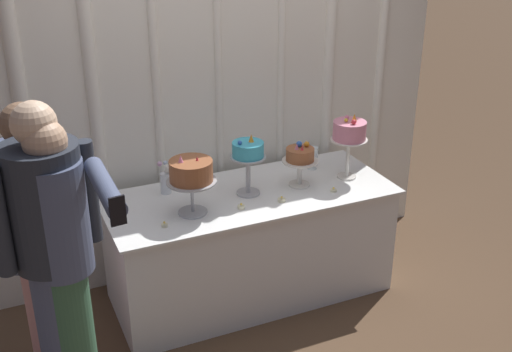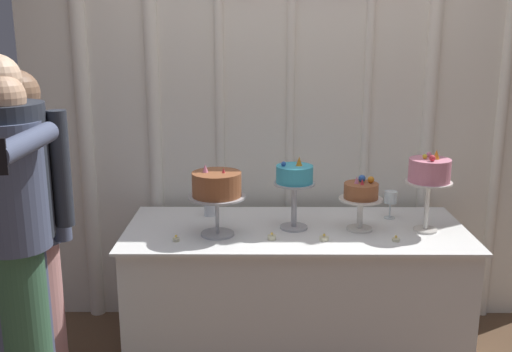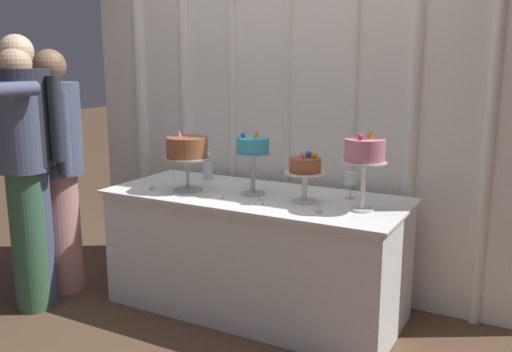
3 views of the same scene
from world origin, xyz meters
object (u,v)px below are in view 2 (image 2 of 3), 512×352
object	(u,v)px
tealight_far_left	(176,239)
flower_vase	(210,200)
cake_display_leftmost	(217,187)
tealight_near_right	(324,238)
cake_display_midleft	(294,179)
tealight_near_left	(272,237)
cake_table	(295,291)
tealight_far_right	(396,239)
guest_girl_blue_dress	(16,243)
guest_man_dark_suit	(13,235)
cake_display_rightmost	(429,174)
cake_display_midright	(361,195)
guest_man_pink_jacket	(30,225)
wine_glass	(391,198)

from	to	relation	value
tealight_far_left	flower_vase	bearing A→B (deg)	71.76
cake_display_leftmost	flower_vase	size ratio (longest dim) A/B	1.76
flower_vase	tealight_near_right	distance (m)	0.75
cake_display_midleft	tealight_near_left	xyz separation A→B (m)	(-0.12, -0.18, -0.26)
cake_table	tealight_near_left	world-z (taller)	tealight_near_left
tealight_far_left	tealight_far_right	distance (m)	1.13
guest_girl_blue_dress	guest_man_dark_suit	size ratio (longest dim) A/B	0.96
cake_display_rightmost	cake_display_midleft	bearing A→B (deg)	176.84
cake_table	cake_display_midright	size ratio (longest dim) A/B	6.21
guest_man_pink_jacket	cake_display_midleft	bearing A→B (deg)	14.82
cake_display_rightmost	tealight_near_right	bearing A→B (deg)	-165.14
cake_display_rightmost	tealight_near_right	xyz separation A→B (m)	(-0.56, -0.15, -0.31)
tealight_far_right	cake_display_rightmost	bearing A→B (deg)	39.07
cake_display_midleft	cake_display_rightmost	world-z (taller)	cake_display_rightmost
cake_table	tealight_far_right	distance (m)	0.67
cake_display_rightmost	guest_man_pink_jacket	distance (m)	2.05
cake_table	guest_girl_blue_dress	xyz separation A→B (m)	(-1.26, -0.67, 0.55)
cake_display_midright	guest_man_dark_suit	size ratio (longest dim) A/B	0.17
tealight_near_right	guest_man_dark_suit	bearing A→B (deg)	-163.21
cake_display_rightmost	tealight_far_right	xyz separation A→B (m)	(-0.20, -0.16, -0.31)
flower_vase	tealight_far_left	size ratio (longest dim) A/B	6.02
guest_man_dark_suit	wine_glass	bearing A→B (deg)	23.47
cake_display_midright	wine_glass	distance (m)	0.30
cake_display_midleft	guest_girl_blue_dress	size ratio (longest dim) A/B	0.24
wine_glass	tealight_near_left	size ratio (longest dim) A/B	3.59
cake_table	cake_display_midright	world-z (taller)	cake_display_midright
tealight_near_right	flower_vase	bearing A→B (deg)	146.52
cake_display_midleft	tealight_far_right	size ratio (longest dim) A/B	9.79
tealight_near_right	guest_man_pink_jacket	xyz separation A→B (m)	(-1.46, -0.16, 0.12)
flower_vase	guest_girl_blue_dress	world-z (taller)	guest_girl_blue_dress
cake_display_midright	wine_glass	xyz separation A→B (m)	(0.21, 0.20, -0.08)
cake_table	tealight_near_left	size ratio (longest dim) A/B	41.61
cake_table	cake_display_midleft	bearing A→B (deg)	-158.98
cake_display_leftmost	tealight_near_left	distance (m)	0.39
guest_man_pink_jacket	guest_man_dark_suit	size ratio (longest dim) A/B	0.95
cake_display_midright	tealight_far_left	bearing A→B (deg)	-169.33
wine_glass	tealight_far_left	xyz separation A→B (m)	(-1.18, -0.39, -0.11)
cake_display_midleft	guest_girl_blue_dress	world-z (taller)	guest_girl_blue_dress
tealight_far_right	guest_man_dark_suit	distance (m)	1.85
cake_display_rightmost	tealight_far_right	distance (m)	0.40
cake_display_midleft	tealight_far_right	world-z (taller)	cake_display_midleft
cake_table	flower_vase	world-z (taller)	flower_vase
cake_display_midright	tealight_far_right	bearing A→B (deg)	-47.99
cake_display_midright	cake_table	bearing A→B (deg)	175.52
tealight_near_left	tealight_far_right	bearing A→B (deg)	-1.85
tealight_near_left	guest_man_dark_suit	world-z (taller)	guest_man_dark_suit
cake_table	guest_man_dark_suit	bearing A→B (deg)	-154.18
tealight_near_left	tealight_near_right	world-z (taller)	tealight_near_left
guest_girl_blue_dress	guest_man_dark_suit	xyz separation A→B (m)	(-0.03, 0.05, 0.02)
wine_glass	guest_man_pink_jacket	xyz separation A→B (m)	(-1.88, -0.53, 0.01)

